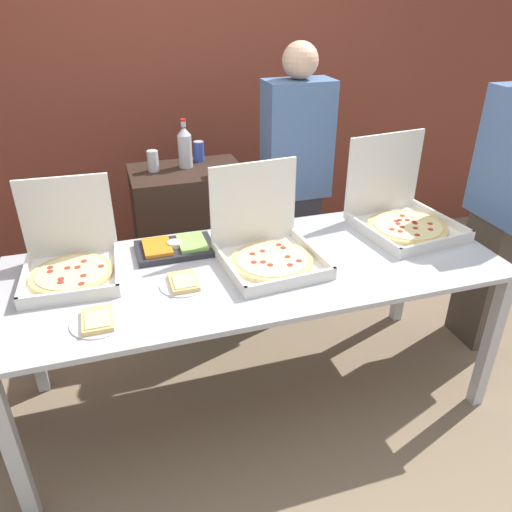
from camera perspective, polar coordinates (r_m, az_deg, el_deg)
ground_plane at (r=2.86m, az=0.00°, el=-15.52°), size 16.00×16.00×0.00m
brick_wall_behind at (r=3.75m, az=-8.24°, el=19.32°), size 10.00×0.06×2.80m
buffet_table at (r=2.40m, az=0.00°, el=-2.84°), size 2.33×0.91×0.82m
pizza_box_far_left at (r=2.36m, az=1.28°, el=1.11°), size 0.48×0.49×0.44m
pizza_box_far_right at (r=2.81m, az=16.26°, el=4.70°), size 0.53×0.55×0.47m
pizza_box_near_left at (r=2.41m, az=-20.41°, el=-0.39°), size 0.43×0.45×0.41m
paper_plate_front_left at (r=2.23m, az=-8.26°, el=-3.02°), size 0.21×0.21×0.03m
paper_plate_front_center at (r=2.06m, az=-17.64°, el=-7.06°), size 0.22×0.22×0.03m
veggie_tray at (r=2.50m, az=-9.25°, el=0.97°), size 0.38×0.24×0.05m
sideboard_podium at (r=3.25m, az=-7.36°, el=1.24°), size 0.67×0.45×1.02m
soda_bottle at (r=3.07m, az=-8.14°, el=12.28°), size 0.08×0.08×0.29m
soda_can_silver at (r=3.04m, az=-11.69°, el=10.60°), size 0.07×0.07×0.12m
soda_can_colored at (r=3.18m, az=-6.55°, el=11.81°), size 0.07×0.07×0.12m
person_guest_plaid at (r=3.15m, az=4.53°, el=8.33°), size 0.40×0.22×1.72m
person_guest_cap at (r=3.13m, az=26.48°, el=5.13°), size 0.22×0.40×1.73m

